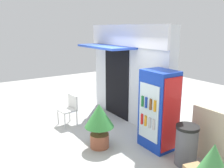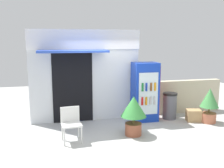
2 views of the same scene
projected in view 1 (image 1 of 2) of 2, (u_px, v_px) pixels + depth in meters
The scene contains 6 objects.
ground at pixel (91, 140), 5.86m from camera, with size 16.00×16.00×0.00m, color #B2B2AD.
storefront_building at pixel (128, 71), 6.92m from camera, with size 3.35×1.13×2.79m.
drink_cooler at pixel (159, 110), 5.32m from camera, with size 0.77×0.64×1.81m.
plastic_chair at pixel (69, 107), 6.71m from camera, with size 0.51×0.47×0.85m.
potted_plant_near_shop at pixel (99, 121), 5.37m from camera, with size 0.67×0.67×1.05m.
trash_bin at pixel (186, 145), 4.74m from camera, with size 0.46×0.46×0.83m.
Camera 1 is at (4.75, -2.55, 2.72)m, focal length 37.92 mm.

